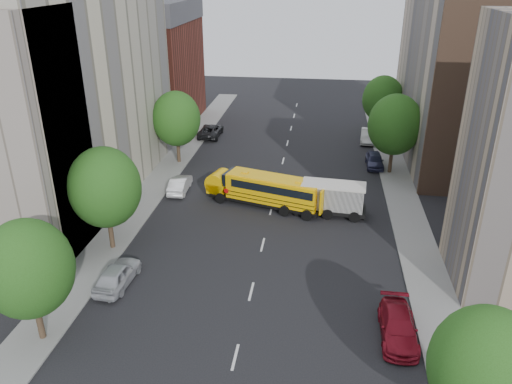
% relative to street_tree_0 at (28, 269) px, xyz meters
% --- Properties ---
extents(ground, '(120.00, 120.00, 0.00)m').
position_rel_street_tree_0_xyz_m(ground, '(11.00, 14.00, -4.64)').
color(ground, black).
rests_on(ground, ground).
extents(sidewalk_left, '(3.00, 80.00, 0.12)m').
position_rel_street_tree_0_xyz_m(sidewalk_left, '(-0.50, 19.00, -4.58)').
color(sidewalk_left, slate).
rests_on(sidewalk_left, ground).
extents(sidewalk_right, '(3.00, 80.00, 0.12)m').
position_rel_street_tree_0_xyz_m(sidewalk_right, '(22.50, 19.00, -4.58)').
color(sidewalk_right, slate).
rests_on(sidewalk_right, ground).
extents(lane_markings, '(0.15, 64.00, 0.01)m').
position_rel_street_tree_0_xyz_m(lane_markings, '(11.00, 24.00, -4.64)').
color(lane_markings, silver).
rests_on(lane_markings, ground).
extents(building_left_cream, '(10.00, 26.00, 20.00)m').
position_rel_street_tree_0_xyz_m(building_left_cream, '(-7.00, 20.00, 5.36)').
color(building_left_cream, beige).
rests_on(building_left_cream, ground).
extents(building_left_redbrick, '(10.00, 15.00, 13.00)m').
position_rel_street_tree_0_xyz_m(building_left_redbrick, '(-7.00, 42.00, 1.86)').
color(building_left_redbrick, maroon).
rests_on(building_left_redbrick, ground).
extents(building_right_far, '(10.00, 22.00, 18.00)m').
position_rel_street_tree_0_xyz_m(building_right_far, '(29.00, 34.00, 4.36)').
color(building_right_far, '#BFAB94').
rests_on(building_right_far, ground).
extents(building_right_sidewall, '(10.10, 0.30, 18.00)m').
position_rel_street_tree_0_xyz_m(building_right_sidewall, '(29.00, 23.00, 4.36)').
color(building_right_sidewall, brown).
rests_on(building_right_sidewall, ground).
extents(street_tree_0, '(4.80, 4.80, 7.41)m').
position_rel_street_tree_0_xyz_m(street_tree_0, '(0.00, 0.00, 0.00)').
color(street_tree_0, '#38281C').
rests_on(street_tree_0, ground).
extents(street_tree_1, '(5.12, 5.12, 7.90)m').
position_rel_street_tree_0_xyz_m(street_tree_1, '(0.00, 10.00, 0.31)').
color(street_tree_1, '#38281C').
rests_on(street_tree_1, ground).
extents(street_tree_2, '(4.99, 4.99, 7.71)m').
position_rel_street_tree_0_xyz_m(street_tree_2, '(0.00, 28.00, 0.19)').
color(street_tree_2, '#38281C').
rests_on(street_tree_2, ground).
extents(street_tree_3, '(4.61, 4.61, 7.11)m').
position_rel_street_tree_0_xyz_m(street_tree_3, '(22.00, -4.00, -0.19)').
color(street_tree_3, '#38281C').
rests_on(street_tree_3, ground).
extents(street_tree_4, '(5.25, 5.25, 8.10)m').
position_rel_street_tree_0_xyz_m(street_tree_4, '(22.00, 28.00, 0.43)').
color(street_tree_4, '#38281C').
rests_on(street_tree_4, ground).
extents(street_tree_5, '(4.86, 4.86, 7.51)m').
position_rel_street_tree_0_xyz_m(street_tree_5, '(22.00, 40.00, 0.06)').
color(street_tree_5, '#38281C').
rests_on(street_tree_5, ground).
extents(school_bus, '(10.36, 5.09, 2.86)m').
position_rel_street_tree_0_xyz_m(school_bus, '(10.36, 18.83, -3.04)').
color(school_bus, black).
rests_on(school_bus, ground).
extents(safari_truck, '(6.71, 2.96, 2.79)m').
position_rel_street_tree_0_xyz_m(safari_truck, '(15.75, 17.89, -3.16)').
color(safari_truck, black).
rests_on(safari_truck, ground).
extents(parked_car_0, '(2.07, 4.59, 1.53)m').
position_rel_street_tree_0_xyz_m(parked_car_0, '(2.20, 5.59, -3.88)').
color(parked_car_0, '#B3B6BB').
rests_on(parked_car_0, ground).
extents(parked_car_1, '(1.66, 4.33, 1.41)m').
position_rel_street_tree_0_xyz_m(parked_car_1, '(2.16, 20.74, -3.94)').
color(parked_car_1, white).
rests_on(parked_car_1, ground).
extents(parked_car_2, '(2.51, 5.38, 1.49)m').
position_rel_street_tree_0_xyz_m(parked_car_2, '(1.40, 37.36, -3.90)').
color(parked_car_2, black).
rests_on(parked_car_2, ground).
extents(parked_car_3, '(2.01, 4.88, 1.41)m').
position_rel_street_tree_0_xyz_m(parked_car_3, '(19.80, 2.86, -3.93)').
color(parked_car_3, maroon).
rests_on(parked_car_3, ground).
extents(parked_car_4, '(1.76, 4.27, 1.45)m').
position_rel_street_tree_0_xyz_m(parked_car_4, '(20.60, 29.60, -3.92)').
color(parked_car_4, '#2F3152').
rests_on(parked_car_4, ground).
extents(parked_car_5, '(2.02, 4.71, 1.51)m').
position_rel_street_tree_0_xyz_m(parked_car_5, '(20.45, 37.84, -3.89)').
color(parked_car_5, '#A3A49E').
rests_on(parked_car_5, ground).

